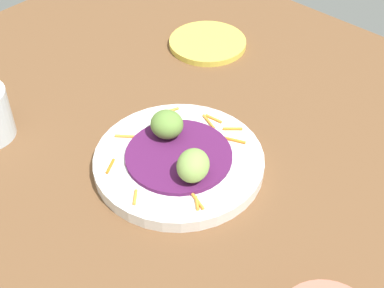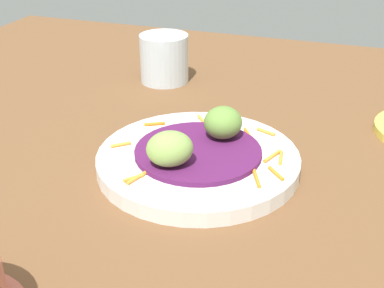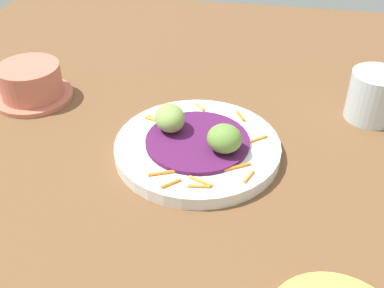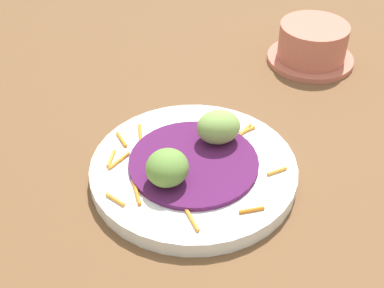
% 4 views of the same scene
% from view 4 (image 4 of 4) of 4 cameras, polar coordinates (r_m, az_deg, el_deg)
% --- Properties ---
extents(table_surface, '(1.10, 1.10, 0.02)m').
position_cam_4_polar(table_surface, '(0.60, 5.35, -5.16)').
color(table_surface, brown).
rests_on(table_surface, ground).
extents(main_plate, '(0.23, 0.23, 0.02)m').
position_cam_4_polar(main_plate, '(0.60, 0.21, -2.75)').
color(main_plate, white).
rests_on(main_plate, table_surface).
extents(cabbage_bed, '(0.14, 0.14, 0.01)m').
position_cam_4_polar(cabbage_bed, '(0.59, 0.22, -1.89)').
color(cabbage_bed, '#51194C').
rests_on(cabbage_bed, main_plate).
extents(carrot_garnish, '(0.18, 0.20, 0.00)m').
position_cam_4_polar(carrot_garnish, '(0.59, -1.89, -2.39)').
color(carrot_garnish, orange).
rests_on(carrot_garnish, main_plate).
extents(guac_scoop_left, '(0.06, 0.06, 0.04)m').
position_cam_4_polar(guac_scoop_left, '(0.60, 2.86, 1.83)').
color(guac_scoop_left, '#84A851').
rests_on(guac_scoop_left, cabbage_bed).
extents(guac_scoop_center, '(0.05, 0.05, 0.04)m').
position_cam_4_polar(guac_scoop_center, '(0.55, -2.68, -2.56)').
color(guac_scoop_center, olive).
rests_on(guac_scoop_center, cabbage_bed).
extents(terracotta_bowl, '(0.13, 0.13, 0.06)m').
position_cam_4_polar(terracotta_bowl, '(0.81, 12.77, 10.35)').
color(terracotta_bowl, '#C66B56').
rests_on(terracotta_bowl, table_surface).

